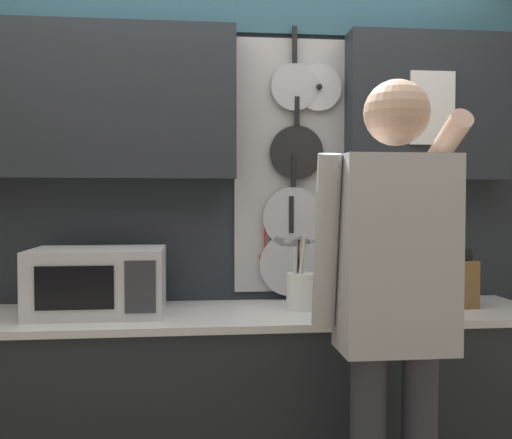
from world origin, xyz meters
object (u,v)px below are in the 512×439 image
(microwave, at_px, (98,281))
(person, at_px, (394,293))
(utensil_crock, at_px, (301,290))
(knife_block, at_px, (459,282))

(microwave, relative_size, person, 0.30)
(microwave, relative_size, utensil_crock, 1.67)
(utensil_crock, bearing_deg, person, -68.84)
(microwave, height_order, person, person)
(knife_block, bearing_deg, person, -131.90)
(knife_block, relative_size, person, 0.16)
(utensil_crock, relative_size, person, 0.18)
(knife_block, xyz_separation_m, utensil_crock, (-0.71, 0.00, -0.02))
(person, bearing_deg, knife_block, 48.10)
(knife_block, relative_size, utensil_crock, 0.87)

